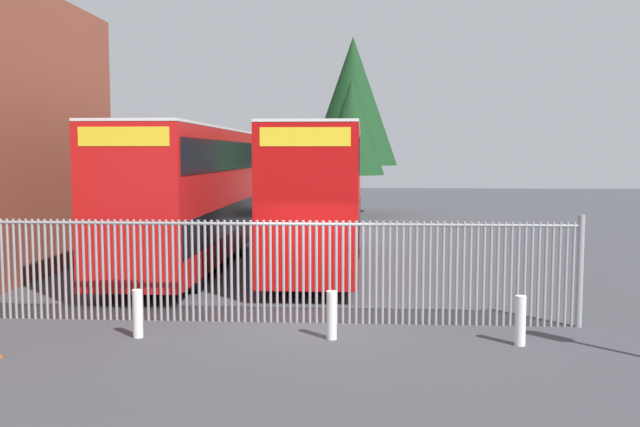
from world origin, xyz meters
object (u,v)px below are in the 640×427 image
Objects in this scene: bollard_near_left at (138,314)px; bollard_center_front at (332,315)px; bollard_near_right at (520,321)px; double_decker_bus_behind_fence_left at (320,192)px; double_decker_bus_near_gate at (186,192)px.

bollard_near_left and bollard_center_front have the same top height.
double_decker_bus_behind_fence_left is at bearing 117.03° from bollard_near_right.
double_decker_bus_behind_fence_left reaches higher than bollard_near_right.
bollard_near_right is at bearing -0.86° from bollard_near_left.
double_decker_bus_near_gate is at bearing 136.85° from bollard_near_right.
bollard_near_left is at bearing -82.37° from double_decker_bus_near_gate.
bollard_near_right is at bearing -62.97° from double_decker_bus_behind_fence_left.
double_decker_bus_behind_fence_left is 9.11m from bollard_near_left.
bollard_center_front is 3.57m from bollard_near_right.
double_decker_bus_near_gate is 11.38× the size of bollard_center_front.
bollard_center_front is at bearing -57.70° from double_decker_bus_near_gate.
double_decker_bus_near_gate reaches higher than bollard_near_left.
double_decker_bus_near_gate is at bearing 97.63° from bollard_near_left.
bollard_near_left is 1.00× the size of bollard_near_right.
bollard_center_front is 1.00× the size of bollard_near_right.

